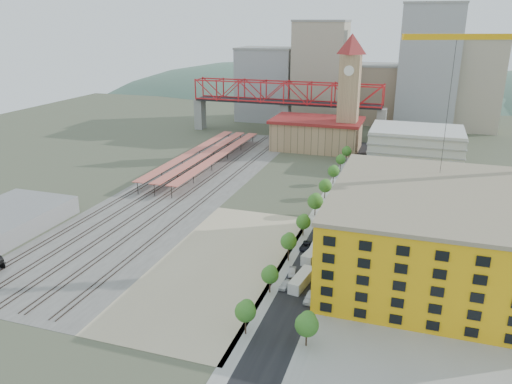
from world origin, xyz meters
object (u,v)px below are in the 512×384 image
(clock_tower, at_px, (350,83))
(construction_building, at_px, (436,232))
(site_trailer_c, at_px, (316,249))
(site_trailer_b, at_px, (314,254))
(site_trailer_a, at_px, (301,280))
(site_trailer_d, at_px, (326,229))
(car_0, at_px, (285,285))

(clock_tower, xyz_separation_m, construction_building, (34.00, -99.99, -19.29))
(construction_building, xyz_separation_m, site_trailer_c, (-26.00, 0.38, -8.08))
(site_trailer_b, bearing_deg, clock_tower, 106.71)
(site_trailer_a, height_order, site_trailer_c, site_trailer_c)
(construction_building, xyz_separation_m, site_trailer_a, (-26.00, -15.15, -8.14))
(site_trailer_d, bearing_deg, site_trailer_a, -71.81)
(site_trailer_a, xyz_separation_m, site_trailer_d, (0.00, 28.21, -0.05))
(site_trailer_c, bearing_deg, site_trailer_d, 89.16)
(site_trailer_b, relative_size, site_trailer_c, 0.98)
(site_trailer_a, relative_size, car_0, 2.31)
(clock_tower, relative_size, site_trailer_c, 5.37)
(car_0, bearing_deg, site_trailer_b, 87.40)
(construction_building, bearing_deg, site_trailer_b, -174.96)
(construction_building, distance_m, site_trailer_c, 27.23)
(site_trailer_b, relative_size, car_0, 2.36)
(clock_tower, distance_m, site_trailer_d, 91.52)
(site_trailer_c, bearing_deg, construction_building, -1.67)
(site_trailer_b, distance_m, car_0, 15.21)
(car_0, bearing_deg, site_trailer_a, 43.05)
(site_trailer_d, xyz_separation_m, car_0, (-3.00, -30.26, -0.54))
(construction_building, bearing_deg, site_trailer_d, 153.32)
(site_trailer_b, distance_m, site_trailer_c, 2.67)
(clock_tower, relative_size, car_0, 12.89)
(site_trailer_b, height_order, car_0, site_trailer_b)
(site_trailer_b, xyz_separation_m, site_trailer_c, (0.00, 2.67, 0.02))
(site_trailer_a, distance_m, car_0, 3.68)
(construction_building, xyz_separation_m, site_trailer_b, (-26.00, -2.29, -8.11))
(site_trailer_a, bearing_deg, construction_building, 38.51)
(clock_tower, distance_m, site_trailer_b, 106.19)
(construction_building, height_order, site_trailer_a, construction_building)
(site_trailer_c, relative_size, car_0, 2.40)
(clock_tower, distance_m, car_0, 120.59)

